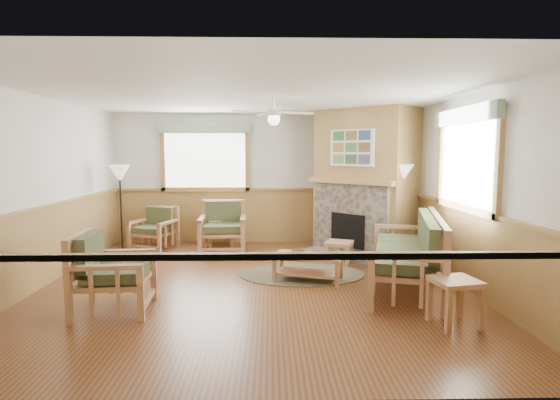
{
  "coord_description": "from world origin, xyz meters",
  "views": [
    {
      "loc": [
        0.24,
        -6.16,
        1.9
      ],
      "look_at": [
        0.4,
        0.7,
        1.15
      ],
      "focal_mm": 28.0,
      "sensor_mm": 36.0,
      "label": 1
    }
  ],
  "objects_px": {
    "end_table_chairs": "(219,233)",
    "footstool": "(339,252)",
    "armchair_back_right": "(223,227)",
    "floor_lamp_right": "(401,213)",
    "coffee_table": "(308,268)",
    "end_table_sofa": "(455,302)",
    "floor_lamp_left": "(121,209)",
    "sofa": "(405,252)",
    "armchair_left": "(114,272)",
    "armchair_back_left": "(154,228)"
  },
  "relations": [
    {
      "from": "end_table_chairs",
      "to": "footstool",
      "type": "height_order",
      "value": "end_table_chairs"
    },
    {
      "from": "armchair_back_right",
      "to": "floor_lamp_right",
      "type": "height_order",
      "value": "floor_lamp_right"
    },
    {
      "from": "coffee_table",
      "to": "end_table_sofa",
      "type": "bearing_deg",
      "value": -32.56
    },
    {
      "from": "end_table_chairs",
      "to": "floor_lamp_left",
      "type": "xyz_separation_m",
      "value": [
        -1.76,
        -0.54,
        0.55
      ]
    },
    {
      "from": "armchair_back_right",
      "to": "floor_lamp_right",
      "type": "distance_m",
      "value": 3.31
    },
    {
      "from": "sofa",
      "to": "end_table_sofa",
      "type": "height_order",
      "value": "sofa"
    },
    {
      "from": "armchair_back_right",
      "to": "armchair_left",
      "type": "xyz_separation_m",
      "value": [
        -0.96,
        -3.13,
        -0.0
      ]
    },
    {
      "from": "footstool",
      "to": "end_table_chairs",
      "type": "bearing_deg",
      "value": 148.59
    },
    {
      "from": "armchair_left",
      "to": "coffee_table",
      "type": "distance_m",
      "value": 2.71
    },
    {
      "from": "coffee_table",
      "to": "floor_lamp_left",
      "type": "relative_size",
      "value": 0.59
    },
    {
      "from": "footstool",
      "to": "end_table_sofa",
      "type": "bearing_deg",
      "value": -73.05
    },
    {
      "from": "armchair_left",
      "to": "coffee_table",
      "type": "relative_size",
      "value": 0.96
    },
    {
      "from": "armchair_back_left",
      "to": "floor_lamp_left",
      "type": "xyz_separation_m",
      "value": [
        -0.5,
        -0.36,
        0.43
      ]
    },
    {
      "from": "end_table_sofa",
      "to": "floor_lamp_right",
      "type": "xyz_separation_m",
      "value": [
        0.25,
        2.86,
        0.59
      ]
    },
    {
      "from": "sofa",
      "to": "armchair_back_left",
      "type": "bearing_deg",
      "value": -106.15
    },
    {
      "from": "armchair_back_right",
      "to": "footstool",
      "type": "xyz_separation_m",
      "value": [
        2.1,
        -0.91,
        -0.29
      ]
    },
    {
      "from": "armchair_back_right",
      "to": "floor_lamp_left",
      "type": "xyz_separation_m",
      "value": [
        -1.88,
        -0.1,
        0.36
      ]
    },
    {
      "from": "end_table_sofa",
      "to": "armchair_back_right",
      "type": "bearing_deg",
      "value": 128.7
    },
    {
      "from": "sofa",
      "to": "armchair_back_right",
      "type": "bearing_deg",
      "value": -114.07
    },
    {
      "from": "footstool",
      "to": "floor_lamp_left",
      "type": "relative_size",
      "value": 0.26
    },
    {
      "from": "end_table_chairs",
      "to": "end_table_sofa",
      "type": "relative_size",
      "value": 1.09
    },
    {
      "from": "end_table_sofa",
      "to": "floor_lamp_left",
      "type": "xyz_separation_m",
      "value": [
        -4.82,
        3.57,
        0.58
      ]
    },
    {
      "from": "armchair_back_right",
      "to": "end_table_sofa",
      "type": "relative_size",
      "value": 1.84
    },
    {
      "from": "coffee_table",
      "to": "sofa",
      "type": "bearing_deg",
      "value": 1.99
    },
    {
      "from": "armchair_back_left",
      "to": "armchair_back_right",
      "type": "distance_m",
      "value": 1.41
    },
    {
      "from": "sofa",
      "to": "end_table_chairs",
      "type": "height_order",
      "value": "sofa"
    },
    {
      "from": "armchair_left",
      "to": "end_table_sofa",
      "type": "distance_m",
      "value": 3.94
    },
    {
      "from": "sofa",
      "to": "armchair_left",
      "type": "bearing_deg",
      "value": -62.27
    },
    {
      "from": "armchair_left",
      "to": "end_table_sofa",
      "type": "bearing_deg",
      "value": -102.07
    },
    {
      "from": "sofa",
      "to": "floor_lamp_right",
      "type": "relative_size",
      "value": 1.31
    },
    {
      "from": "sofa",
      "to": "armchair_left",
      "type": "distance_m",
      "value": 3.85
    },
    {
      "from": "armchair_left",
      "to": "end_table_sofa",
      "type": "height_order",
      "value": "armchair_left"
    },
    {
      "from": "armchair_back_left",
      "to": "coffee_table",
      "type": "xyz_separation_m",
      "value": [
        2.85,
        -2.23,
        -0.21
      ]
    },
    {
      "from": "coffee_table",
      "to": "floor_lamp_right",
      "type": "xyz_separation_m",
      "value": [
        1.71,
        1.16,
        0.65
      ]
    },
    {
      "from": "armchair_back_left",
      "to": "floor_lamp_left",
      "type": "bearing_deg",
      "value": -125.46
    },
    {
      "from": "sofa",
      "to": "armchair_left",
      "type": "height_order",
      "value": "sofa"
    },
    {
      "from": "end_table_chairs",
      "to": "floor_lamp_left",
      "type": "bearing_deg",
      "value": -162.96
    },
    {
      "from": "armchair_back_right",
      "to": "floor_lamp_left",
      "type": "relative_size",
      "value": 0.57
    },
    {
      "from": "sofa",
      "to": "coffee_table",
      "type": "relative_size",
      "value": 2.25
    },
    {
      "from": "coffee_table",
      "to": "footstool",
      "type": "xyz_separation_m",
      "value": [
        0.63,
        1.06,
        -0.01
      ]
    },
    {
      "from": "floor_lamp_right",
      "to": "end_table_chairs",
      "type": "bearing_deg",
      "value": 159.29
    },
    {
      "from": "coffee_table",
      "to": "floor_lamp_left",
      "type": "height_order",
      "value": "floor_lamp_left"
    },
    {
      "from": "armchair_back_left",
      "to": "floor_lamp_left",
      "type": "height_order",
      "value": "floor_lamp_left"
    },
    {
      "from": "floor_lamp_left",
      "to": "floor_lamp_right",
      "type": "distance_m",
      "value": 5.12
    },
    {
      "from": "end_table_chairs",
      "to": "armchair_back_right",
      "type": "bearing_deg",
      "value": -75.03
    },
    {
      "from": "armchair_back_left",
      "to": "floor_lamp_right",
      "type": "distance_m",
      "value": 4.71
    },
    {
      "from": "coffee_table",
      "to": "end_table_chairs",
      "type": "relative_size",
      "value": 1.75
    },
    {
      "from": "armchair_back_left",
      "to": "end_table_chairs",
      "type": "distance_m",
      "value": 1.28
    },
    {
      "from": "footstool",
      "to": "floor_lamp_right",
      "type": "distance_m",
      "value": 1.28
    },
    {
      "from": "armchair_back_right",
      "to": "footstool",
      "type": "height_order",
      "value": "armchair_back_right"
    }
  ]
}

